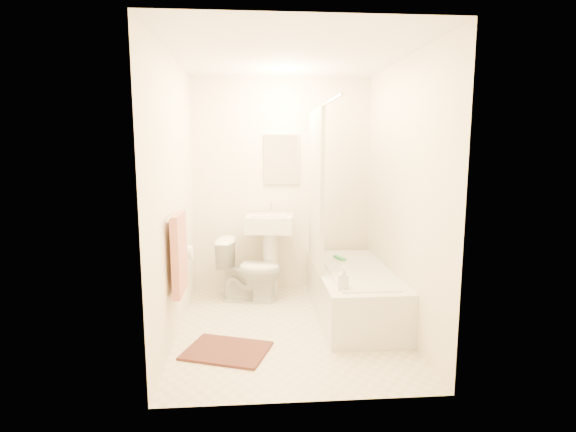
{
  "coord_description": "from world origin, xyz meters",
  "views": [
    {
      "loc": [
        -0.32,
        -3.88,
        1.65
      ],
      "look_at": [
        0.0,
        0.25,
        1.0
      ],
      "focal_mm": 28.0,
      "sensor_mm": 36.0,
      "label": 1
    }
  ],
  "objects": [
    {
      "name": "wall_left",
      "position": [
        -1.0,
        0.0,
        1.2
      ],
      "size": [
        0.02,
        2.4,
        2.4
      ],
      "primitive_type": "cube",
      "color": "beige",
      "rests_on": "ground"
    },
    {
      "name": "wall_back",
      "position": [
        0.0,
        1.2,
        1.2
      ],
      "size": [
        2.0,
        0.02,
        2.4
      ],
      "primitive_type": "cube",
      "color": "beige",
      "rests_on": "ground"
    },
    {
      "name": "curtain_rod",
      "position": [
        0.3,
        0.1,
        2.0
      ],
      "size": [
        0.03,
        1.7,
        0.03
      ],
      "primitive_type": "cylinder",
      "rotation": [
        1.57,
        0.0,
        0.0
      ],
      "color": "silver",
      "rests_on": "wall_back"
    },
    {
      "name": "ceiling",
      "position": [
        0.0,
        0.0,
        2.4
      ],
      "size": [
        2.4,
        2.4,
        0.0
      ],
      "primitive_type": "plane",
      "color": "white",
      "rests_on": "ground"
    },
    {
      "name": "towel",
      "position": [
        -0.93,
        -0.25,
        0.78
      ],
      "size": [
        0.06,
        0.45,
        0.66
      ],
      "primitive_type": "cube",
      "color": "#CC7266",
      "rests_on": "towel_bar"
    },
    {
      "name": "mirror",
      "position": [
        0.0,
        1.18,
        1.5
      ],
      "size": [
        0.4,
        0.03,
        0.55
      ],
      "primitive_type": "cube",
      "color": "white",
      "rests_on": "wall_back"
    },
    {
      "name": "bathtub",
      "position": [
        0.64,
        0.3,
        0.23
      ],
      "size": [
        0.71,
        1.62,
        0.46
      ],
      "primitive_type": null,
      "color": "silver",
      "rests_on": "floor"
    },
    {
      "name": "floor",
      "position": [
        0.0,
        0.0,
        0.0
      ],
      "size": [
        2.4,
        2.4,
        0.0
      ],
      "primitive_type": "plane",
      "color": "beige",
      "rests_on": "ground"
    },
    {
      "name": "sink",
      "position": [
        -0.14,
        0.95,
        0.49
      ],
      "size": [
        0.55,
        0.47,
        0.98
      ],
      "primitive_type": null,
      "rotation": [
        0.0,
        0.0,
        -0.14
      ],
      "color": "white",
      "rests_on": "floor"
    },
    {
      "name": "scrub_brush",
      "position": [
        0.58,
        0.67,
        0.48
      ],
      "size": [
        0.11,
        0.19,
        0.04
      ],
      "primitive_type": "cube",
      "rotation": [
        0.0,
        0.0,
        0.35
      ],
      "color": "#3A9D55",
      "rests_on": "bathtub"
    },
    {
      "name": "wall_right",
      "position": [
        1.0,
        0.0,
        1.2
      ],
      "size": [
        0.02,
        2.4,
        2.4
      ],
      "primitive_type": "cube",
      "color": "beige",
      "rests_on": "ground"
    },
    {
      "name": "toilet",
      "position": [
        -0.37,
        0.8,
        0.33
      ],
      "size": [
        0.73,
        0.49,
        0.66
      ],
      "primitive_type": "imported",
      "rotation": [
        0.0,
        0.0,
        1.4
      ],
      "color": "white",
      "rests_on": "floor"
    },
    {
      "name": "soap_bottle",
      "position": [
        0.43,
        -0.29,
        0.55
      ],
      "size": [
        0.1,
        0.1,
        0.19
      ],
      "primitive_type": "imported",
      "rotation": [
        0.0,
        0.0,
        -0.16
      ],
      "color": "white",
      "rests_on": "bathtub"
    },
    {
      "name": "shower_curtain",
      "position": [
        0.3,
        0.5,
        1.22
      ],
      "size": [
        0.04,
        0.8,
        1.55
      ],
      "primitive_type": "cube",
      "color": "silver",
      "rests_on": "curtain_rod"
    },
    {
      "name": "bath_mat",
      "position": [
        -0.55,
        -0.44,
        0.01
      ],
      "size": [
        0.77,
        0.67,
        0.02
      ],
      "primitive_type": "cube",
      "rotation": [
        0.0,
        0.0,
        -0.34
      ],
      "color": "#472620",
      "rests_on": "floor"
    },
    {
      "name": "towel_bar",
      "position": [
        -0.96,
        -0.25,
        1.1
      ],
      "size": [
        0.02,
        0.6,
        0.02
      ],
      "primitive_type": "cylinder",
      "rotation": [
        1.57,
        0.0,
        0.0
      ],
      "color": "silver",
      "rests_on": "wall_left"
    },
    {
      "name": "toilet_paper",
      "position": [
        -0.93,
        0.12,
        0.7
      ],
      "size": [
        0.11,
        0.12,
        0.12
      ],
      "primitive_type": "cylinder",
      "rotation": [
        0.0,
        1.57,
        0.0
      ],
      "color": "white",
      "rests_on": "wall_left"
    }
  ]
}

